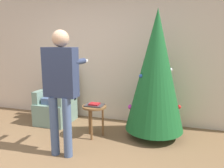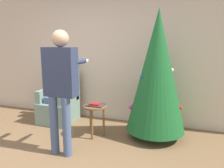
{
  "view_description": "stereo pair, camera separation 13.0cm",
  "coord_description": "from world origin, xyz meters",
  "px_view_note": "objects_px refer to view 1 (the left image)",
  "views": [
    {
      "loc": [
        1.61,
        -2.01,
        1.6
      ],
      "look_at": [
        0.65,
        1.07,
        0.98
      ],
      "focal_mm": 35.0,
      "sensor_mm": 36.0,
      "label": 1
    },
    {
      "loc": [
        1.73,
        -1.97,
        1.6
      ],
      "look_at": [
        0.65,
        1.07,
        0.98
      ],
      "focal_mm": 35.0,
      "sensor_mm": 36.0,
      "label": 2
    }
  ],
  "objects_px": {
    "person_standing": "(61,81)",
    "side_stool": "(94,111)",
    "armchair": "(57,104)",
    "christmas_tree": "(156,71)",
    "person_seated": "(55,89)"
  },
  "relations": [
    {
      "from": "side_stool",
      "to": "person_seated",
      "type": "bearing_deg",
      "value": 157.01
    },
    {
      "from": "person_standing",
      "to": "side_stool",
      "type": "xyz_separation_m",
      "value": [
        0.21,
        0.69,
        -0.62
      ]
    },
    {
      "from": "person_seated",
      "to": "person_standing",
      "type": "xyz_separation_m",
      "value": [
        0.8,
        -1.11,
        0.39
      ]
    },
    {
      "from": "person_standing",
      "to": "armchair",
      "type": "bearing_deg",
      "value": 124.7
    },
    {
      "from": "person_seated",
      "to": "person_standing",
      "type": "distance_m",
      "value": 1.42
    },
    {
      "from": "christmas_tree",
      "to": "armchair",
      "type": "relative_size",
      "value": 1.99
    },
    {
      "from": "person_seated",
      "to": "person_standing",
      "type": "relative_size",
      "value": 0.7
    },
    {
      "from": "armchair",
      "to": "person_standing",
      "type": "relative_size",
      "value": 0.61
    },
    {
      "from": "christmas_tree",
      "to": "side_stool",
      "type": "relative_size",
      "value": 3.91
    },
    {
      "from": "person_standing",
      "to": "side_stool",
      "type": "bearing_deg",
      "value": 73.06
    },
    {
      "from": "person_seated",
      "to": "person_standing",
      "type": "height_order",
      "value": "person_standing"
    },
    {
      "from": "side_stool",
      "to": "armchair",
      "type": "bearing_deg",
      "value": 155.38
    },
    {
      "from": "armchair",
      "to": "side_stool",
      "type": "distance_m",
      "value": 1.11
    },
    {
      "from": "christmas_tree",
      "to": "side_stool",
      "type": "xyz_separation_m",
      "value": [
        -0.97,
        -0.31,
        -0.68
      ]
    },
    {
      "from": "christmas_tree",
      "to": "side_stool",
      "type": "height_order",
      "value": "christmas_tree"
    }
  ]
}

